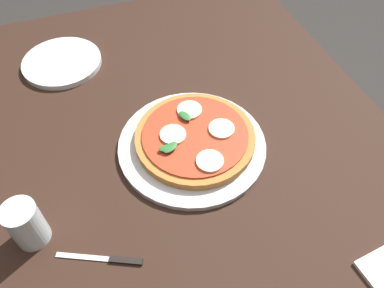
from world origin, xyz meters
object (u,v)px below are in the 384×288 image
(knife, at_px, (111,259))
(glass_cup, at_px, (26,224))
(serving_tray, at_px, (192,145))
(dining_table, at_px, (196,202))
(plate_white, at_px, (62,62))
(pizza, at_px, (195,137))

(knife, bearing_deg, glass_cup, -126.96)
(glass_cup, bearing_deg, serving_tray, 106.22)
(serving_tray, relative_size, glass_cup, 3.37)
(dining_table, height_order, plate_white, plate_white)
(serving_tray, xyz_separation_m, glass_cup, (0.10, -0.34, 0.04))
(pizza, height_order, plate_white, pizza)
(dining_table, height_order, pizza, pizza)
(plate_white, distance_m, glass_cup, 0.49)
(pizza, bearing_deg, knife, -49.53)
(serving_tray, xyz_separation_m, plate_white, (-0.38, -0.22, 0.00))
(knife, bearing_deg, dining_table, 119.86)
(pizza, xyz_separation_m, knife, (0.19, -0.23, -0.02))
(pizza, relative_size, plate_white, 1.26)
(glass_cup, bearing_deg, dining_table, 94.53)
(knife, height_order, glass_cup, glass_cup)
(dining_table, bearing_deg, pizza, 161.60)
(plate_white, bearing_deg, knife, 0.45)
(plate_white, bearing_deg, serving_tray, 30.64)
(serving_tray, relative_size, knife, 2.20)
(serving_tray, distance_m, glass_cup, 0.35)
(pizza, height_order, knife, pizza)
(dining_table, xyz_separation_m, knife, (0.12, -0.20, 0.10))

